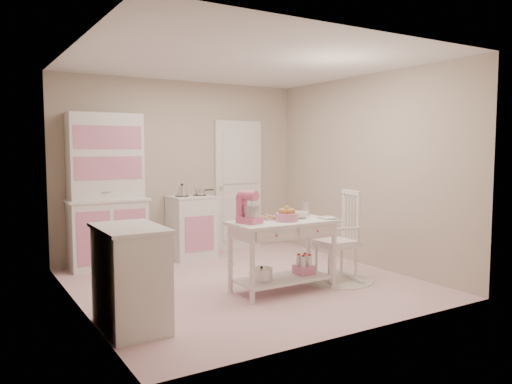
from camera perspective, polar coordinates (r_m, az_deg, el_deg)
room_shell at (r=5.85m, az=-1.20°, el=5.43°), size 3.84×3.84×2.62m
door at (r=7.96m, az=-2.01°, el=0.79°), size 0.82×0.05×2.04m
hutch at (r=6.96m, az=-16.68°, el=0.15°), size 1.06×0.50×2.08m
stove at (r=7.38m, az=-7.39°, el=-3.96°), size 0.62×0.57×0.92m
base_cabinet at (r=4.62m, az=-14.14°, el=-9.47°), size 0.54×0.84×0.92m
lace_rug at (r=6.27m, az=9.07°, el=-9.82°), size 0.92×0.92×0.01m
rocking_chair at (r=6.16m, az=9.14°, el=-4.92°), size 0.61×0.80×1.10m
work_table at (r=5.65m, az=3.07°, el=-7.31°), size 1.20×0.60×0.80m
stand_mixer at (r=5.35m, az=-0.75°, el=-1.80°), size 0.28×0.33×0.34m
cookie_tray at (r=5.64m, az=0.79°, el=-3.11°), size 0.34×0.24×0.02m
bread_basket at (r=5.54m, az=3.55°, el=-2.88°), size 0.25×0.25×0.09m
mixing_bowl at (r=5.78m, az=4.77°, el=-2.64°), size 0.23×0.23×0.07m
metal_pitcher at (r=5.95m, az=5.72°, el=-1.96°), size 0.10×0.10×0.17m
recipe_book at (r=5.75m, az=7.48°, el=-2.98°), size 0.19×0.24×0.02m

